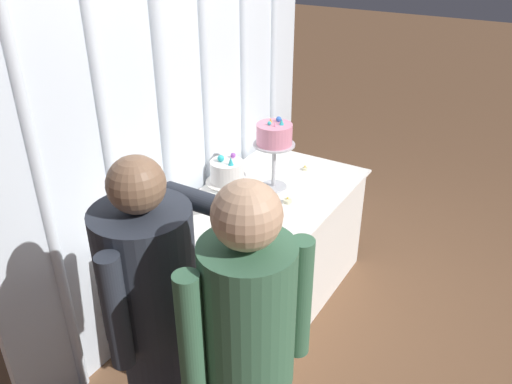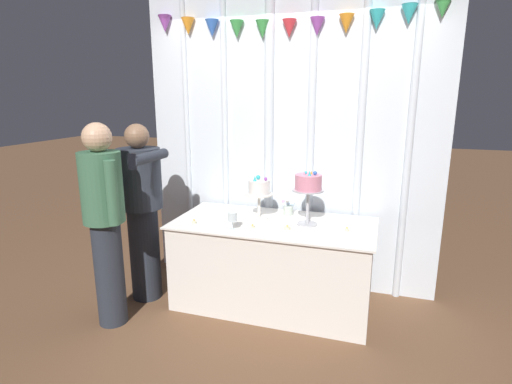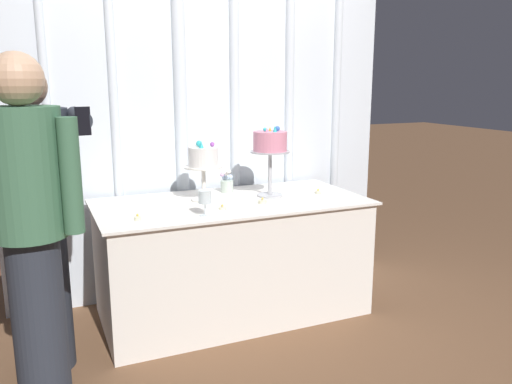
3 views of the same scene
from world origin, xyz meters
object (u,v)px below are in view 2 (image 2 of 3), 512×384
Objects in this scene: cake_display_nearright at (308,185)px; guest_man_dark_suit at (104,217)px; flower_vase at (288,208)px; tealight_far_right at (347,230)px; guest_girl_blue_dress at (141,207)px; cake_display_nearleft at (259,190)px; tealight_near_right at (287,228)px; tealight_far_left at (194,222)px; wine_glass at (232,217)px; cake_table at (273,264)px; tealight_near_left at (252,227)px.

guest_man_dark_suit reaches higher than cake_display_nearright.
flower_vase is 0.62m from tealight_far_right.
guest_girl_blue_dress is at bearing -173.40° from tealight_far_right.
cake_display_nearright reaches higher than tealight_far_right.
cake_display_nearleft is 0.34m from flower_vase.
cake_display_nearleft is at bearing 17.69° from guest_girl_blue_dress.
cake_display_nearleft reaches higher than flower_vase.
tealight_near_right is at bearing 22.53° from guest_man_dark_suit.
tealight_near_right is 0.48m from tealight_far_right.
tealight_far_right is at bearing 8.99° from tealight_far_left.
tealight_far_right is at bearing 16.04° from wine_glass.
guest_girl_blue_dress is at bearing 86.60° from guest_man_dark_suit.
flower_vase is at bearing 58.58° from wine_glass.
cake_display_nearleft reaches higher than tealight_far_right.
tealight_near_right is (0.79, 0.09, 0.00)m from tealight_far_left.
guest_girl_blue_dress reaches higher than cake_table.
tealight_near_right is (-0.13, -0.17, -0.32)m from cake_display_nearright.
tealight_far_left is 1.27m from tealight_far_right.
flower_vase reaches higher than wine_glass.
tealight_near_right is at bearing -127.26° from cake_display_nearright.
flower_vase is 0.10× the size of guest_man_dark_suit.
guest_man_dark_suit reaches higher than cake_display_nearleft.
flower_vase is at bearing 37.62° from guest_man_dark_suit.
cake_table is 4.41× the size of cake_display_nearleft.
cake_table is 0.45m from tealight_near_left.
cake_display_nearright is at bearing 170.15° from tealight_far_right.
tealight_near_right is at bearing -35.99° from cake_display_nearleft.
tealight_near_left is at bearing -124.63° from cake_table.
guest_man_dark_suit reaches higher than guest_girl_blue_dress.
tealight_near_left is (0.14, 0.10, -0.10)m from wine_glass.
wine_glass is 0.19m from tealight_near_left.
guest_man_dark_suit reaches higher than flower_vase.
cake_display_nearleft is at bearing 144.01° from tealight_near_right.
tealight_far_left is 0.72m from guest_man_dark_suit.
cake_display_nearright is at bearing 29.57° from wine_glass.
tealight_near_right is (0.31, -0.22, -0.24)m from cake_display_nearleft.
wine_glass is 0.64m from flower_vase.
wine_glass is 0.38m from tealight_far_left.
wine_glass reaches higher than tealight_far_right.
cake_display_nearright is 0.29× the size of guest_man_dark_suit.
tealight_far_left is at bearing -145.16° from flower_vase.
tealight_near_right reaches higher than tealight_near_left.
tealight_near_right is (0.28, 0.04, 0.00)m from tealight_near_left.
tealight_near_left is (0.03, -0.27, -0.25)m from cake_display_nearleft.
tealight_far_left is at bearing -175.45° from tealight_near_left.
cake_table is 0.77m from cake_display_nearright.
cake_display_nearright is at bearing 5.70° from cake_table.
cake_display_nearleft is 0.41m from wine_glass.
cake_display_nearright is 0.39m from tealight_near_right.
guest_girl_blue_dress reaches higher than tealight_near_right.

